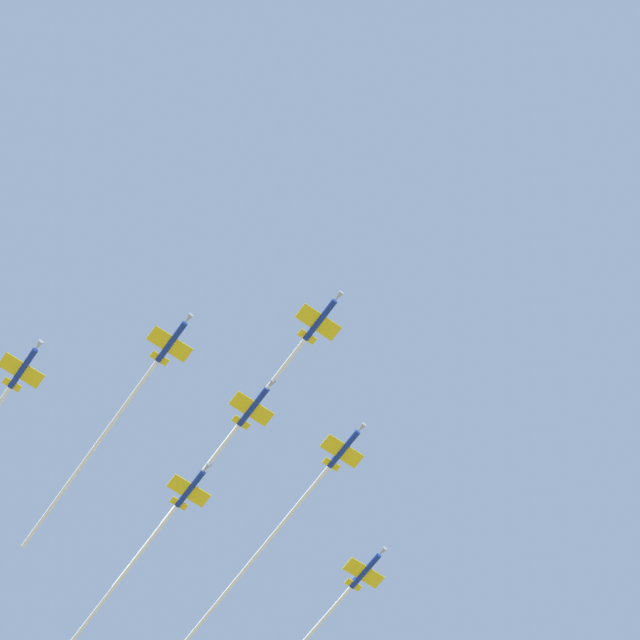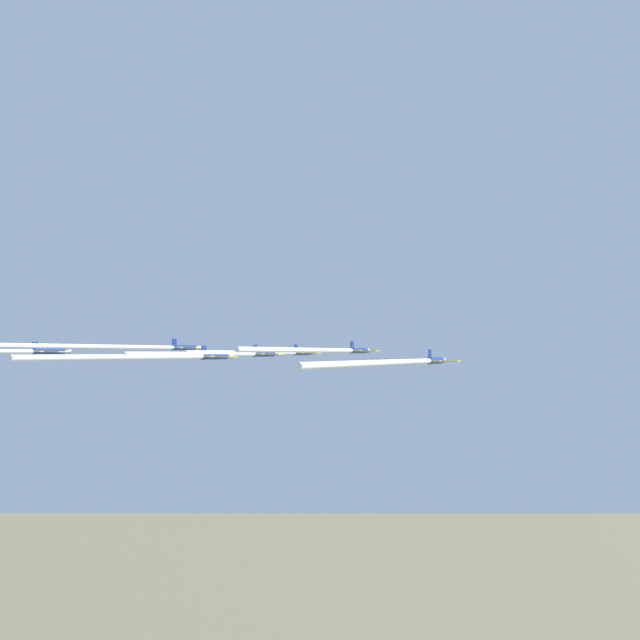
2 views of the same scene
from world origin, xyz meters
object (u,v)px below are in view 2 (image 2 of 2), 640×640
object	(u,v)px
jet_lead	(272,353)
jet_port_inner	(135,347)
jet_center_rear	(404,362)
jet_starboard_inner	(328,350)
jet_port_outer	(229,354)
jet_port_trail	(166,357)

from	to	relation	value
jet_lead	jet_port_inner	size ratio (longest dim) A/B	0.94
jet_lead	jet_center_rear	bearing A→B (deg)	-47.60
jet_starboard_inner	jet_port_outer	distance (m)	19.90
jet_center_rear	jet_starboard_inner	bearing A→B (deg)	130.67
jet_port_outer	jet_lead	bearing A→B (deg)	90.00
jet_center_rear	jet_port_trail	size ratio (longest dim) A/B	1.16
jet_lead	jet_starboard_inner	xyz separation A→B (m)	(-6.52, 27.73, 0.42)
jet_starboard_inner	jet_lead	bearing A→B (deg)	134.27
jet_starboard_inner	jet_center_rear	distance (m)	30.57
jet_port_inner	jet_port_trail	distance (m)	29.46
jet_lead	jet_port_outer	bearing A→B (deg)	-90.00
jet_port_inner	jet_port_trail	world-z (taller)	jet_port_inner
jet_port_inner	jet_starboard_inner	xyz separation A→B (m)	(-34.65, 19.55, -0.67)
jet_port_outer	jet_port_trail	xyz separation A→B (m)	(11.79, 19.59, -0.42)
jet_lead	jet_port_inner	xyz separation A→B (m)	(28.13, 8.18, 1.10)
jet_lead	jet_starboard_inner	bearing A→B (deg)	-45.73
jet_port_inner	jet_port_outer	size ratio (longest dim) A/B	1.12
jet_center_rear	jet_port_trail	world-z (taller)	jet_port_trail
jet_port_inner	jet_port_outer	xyz separation A→B (m)	(-17.66, 9.22, -1.35)
jet_port_inner	jet_starboard_inner	bearing A→B (deg)	1.60
jet_lead	jet_port_trail	distance (m)	43.17
jet_port_inner	jet_starboard_inner	distance (m)	39.79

